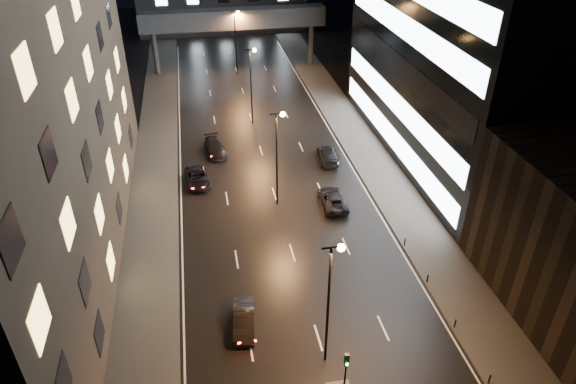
{
  "coord_description": "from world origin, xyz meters",
  "views": [
    {
      "loc": [
        -7.0,
        -15.19,
        29.22
      ],
      "look_at": [
        0.33,
        23.86,
        4.0
      ],
      "focal_mm": 32.0,
      "sensor_mm": 36.0,
      "label": 1
    }
  ],
  "objects_px": {
    "car_away_d": "(215,147)",
    "car_toward_b": "(328,155)",
    "car_toward_a": "(333,199)",
    "car_away_c": "(197,178)",
    "car_away_b": "(244,320)"
  },
  "relations": [
    {
      "from": "car_away_d",
      "to": "car_toward_b",
      "type": "xyz_separation_m",
      "value": [
        12.86,
        -4.32,
        -0.01
      ]
    },
    {
      "from": "car_toward_a",
      "to": "car_away_c",
      "type": "bearing_deg",
      "value": -25.31
    },
    {
      "from": "car_away_b",
      "to": "car_toward_a",
      "type": "bearing_deg",
      "value": 60.5
    },
    {
      "from": "car_away_b",
      "to": "car_toward_b",
      "type": "distance_m",
      "value": 27.09
    },
    {
      "from": "car_away_c",
      "to": "car_toward_b",
      "type": "distance_m",
      "value": 15.43
    },
    {
      "from": "car_toward_a",
      "to": "car_away_d",
      "type": "bearing_deg",
      "value": -49.29
    },
    {
      "from": "car_away_b",
      "to": "car_away_c",
      "type": "distance_m",
      "value": 21.7
    },
    {
      "from": "car_away_b",
      "to": "car_toward_a",
      "type": "xyz_separation_m",
      "value": [
        10.74,
        14.73,
        -0.01
      ]
    },
    {
      "from": "car_away_b",
      "to": "car_toward_b",
      "type": "xyz_separation_m",
      "value": [
        12.62,
        23.97,
        0.01
      ]
    },
    {
      "from": "car_toward_a",
      "to": "car_toward_b",
      "type": "distance_m",
      "value": 9.43
    },
    {
      "from": "car_away_d",
      "to": "car_toward_a",
      "type": "height_order",
      "value": "car_away_d"
    },
    {
      "from": "car_away_c",
      "to": "car_away_d",
      "type": "xyz_separation_m",
      "value": [
        2.38,
        6.75,
        0.06
      ]
    },
    {
      "from": "car_away_b",
      "to": "car_away_d",
      "type": "height_order",
      "value": "car_away_d"
    },
    {
      "from": "car_away_d",
      "to": "car_away_c",
      "type": "bearing_deg",
      "value": -117.19
    },
    {
      "from": "car_away_b",
      "to": "car_away_d",
      "type": "distance_m",
      "value": 28.29
    }
  ]
}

